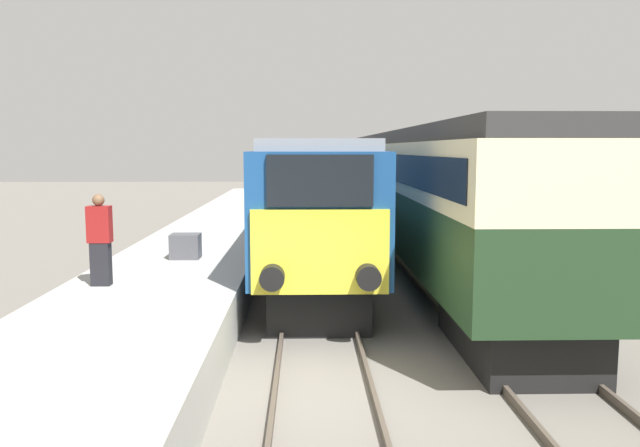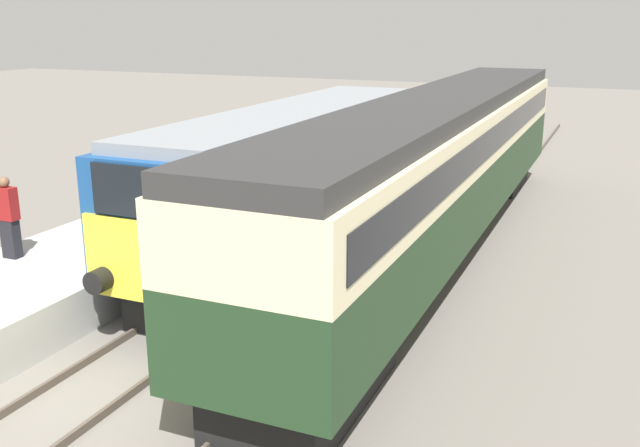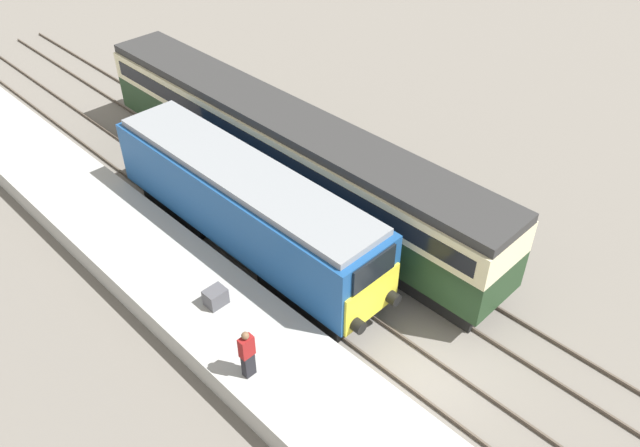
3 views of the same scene
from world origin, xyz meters
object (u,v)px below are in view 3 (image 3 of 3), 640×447
(passenger_carriage, at_px, (283,146))
(luggage_crate, at_px, (216,297))
(locomotive, at_px, (245,207))
(person_on_platform, at_px, (247,354))

(passenger_carriage, bearing_deg, luggage_crate, -149.40)
(passenger_carriage, relative_size, luggage_crate, 30.14)
(locomotive, distance_m, luggage_crate, 3.97)
(luggage_crate, bearing_deg, passenger_carriage, 30.60)
(luggage_crate, bearing_deg, locomotive, 35.22)
(locomotive, bearing_deg, passenger_carriage, 25.85)
(passenger_carriage, bearing_deg, locomotive, -154.15)
(person_on_platform, distance_m, luggage_crate, 3.23)
(locomotive, xyz_separation_m, passenger_carriage, (3.40, 1.65, 0.40))
(locomotive, distance_m, person_on_platform, 6.74)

